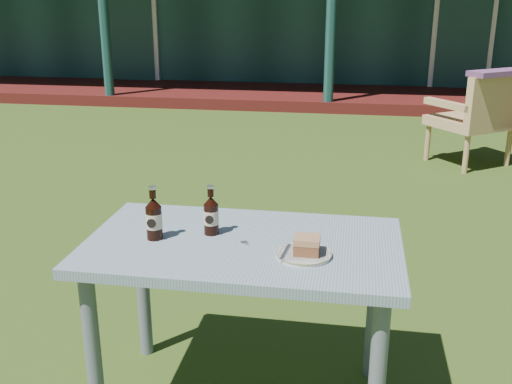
% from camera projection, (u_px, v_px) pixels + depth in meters
% --- Properties ---
extents(ground, '(80.00, 80.00, 0.00)m').
position_uv_depth(ground, '(288.00, 247.00, 4.00)').
color(ground, '#334916').
extents(cafe_table, '(1.20, 0.70, 0.72)m').
position_uv_depth(cafe_table, '(243.00, 266.00, 2.31)').
color(cafe_table, gray).
rests_on(cafe_table, ground).
extents(plate, '(0.20, 0.20, 0.01)m').
position_uv_depth(plate, '(304.00, 254.00, 2.15)').
color(plate, silver).
rests_on(plate, cafe_table).
extents(cake_slice, '(0.09, 0.09, 0.06)m').
position_uv_depth(cake_slice, '(307.00, 245.00, 2.14)').
color(cake_slice, brown).
rests_on(cake_slice, plate).
extents(fork, '(0.03, 0.14, 0.00)m').
position_uv_depth(fork, '(285.00, 252.00, 2.15)').
color(fork, silver).
rests_on(fork, plate).
extents(cola_bottle_near, '(0.06, 0.06, 0.20)m').
position_uv_depth(cola_bottle_near, '(211.00, 215.00, 2.33)').
color(cola_bottle_near, black).
rests_on(cola_bottle_near, cafe_table).
extents(cola_bottle_far, '(0.06, 0.06, 0.21)m').
position_uv_depth(cola_bottle_far, '(154.00, 218.00, 2.28)').
color(cola_bottle_far, black).
rests_on(cola_bottle_far, cafe_table).
extents(bottle_cap, '(0.03, 0.03, 0.01)m').
position_uv_depth(bottle_cap, '(244.00, 243.00, 2.26)').
color(bottle_cap, silver).
rests_on(bottle_cap, cafe_table).
extents(armchair_left, '(0.90, 0.90, 0.90)m').
position_uv_depth(armchair_left, '(478.00, 114.00, 5.76)').
color(armchair_left, tan).
rests_on(armchair_left, ground).
extents(floral_throw, '(0.61, 0.53, 0.05)m').
position_uv_depth(floral_throw, '(499.00, 73.00, 5.47)').
color(floral_throw, '#653C63').
rests_on(floral_throw, armchair_left).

